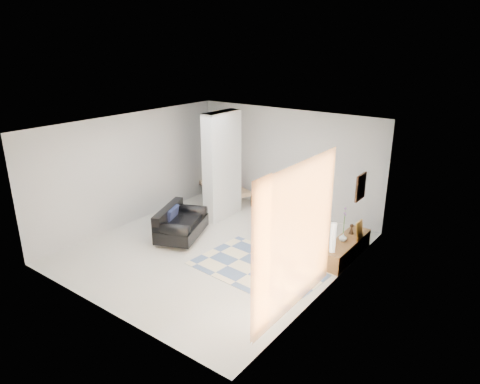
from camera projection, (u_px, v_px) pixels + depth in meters
The scene contains 17 objects.
floor at pixel (217, 248), 9.73m from camera, with size 6.00×6.00×0.00m, color beige.
ceiling at pixel (214, 126), 8.80m from camera, with size 6.00×6.00×0.00m, color white.
wall_back at pixel (286, 161), 11.54m from camera, with size 6.00×6.00×0.00m, color #B3B5B7.
wall_front at pixel (98, 238), 6.99m from camera, with size 6.00×6.00×0.00m, color #B3B5B7.
wall_left at pixel (132, 169), 10.81m from camera, with size 6.00×6.00×0.00m, color #B3B5B7.
wall_right at pixel (333, 220), 7.72m from camera, with size 6.00×6.00×0.00m, color #B3B5B7.
partition_column at pixel (222, 166), 11.10m from camera, with size 0.35×1.20×2.80m, color silver.
hallway_door at pixel (225, 163), 12.82m from camera, with size 0.85×0.06×2.04m, color white.
curtain at pixel (297, 238), 6.88m from camera, with size 2.55×2.55×0.00m, color orange.
wall_art at pixel (361, 187), 8.67m from camera, with size 0.04×0.45×0.55m, color #3F2211.
media_console at pixel (346, 248), 9.27m from camera, with size 0.45×1.73×0.80m.
loveseat at pixel (179, 224), 10.13m from camera, with size 1.35×1.68×0.76m.
daybed at pixel (223, 186), 12.66m from camera, with size 2.09×1.47×0.77m.
area_rug at pixel (259, 268), 8.86m from camera, with size 2.62×1.75×0.01m, color beige.
cylinder_lamp at pixel (333, 238), 8.60m from camera, with size 0.11×0.11×0.63m, color white.
bronze_figurine at pixel (351, 229), 9.47m from camera, with size 0.12×0.12×0.23m, color #2F1F15, non-canonical shape.
vase at pixel (343, 237), 9.14m from camera, with size 0.17×0.17×0.18m, color white.
Camera 1 is at (5.65, -6.72, 4.42)m, focal length 32.00 mm.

